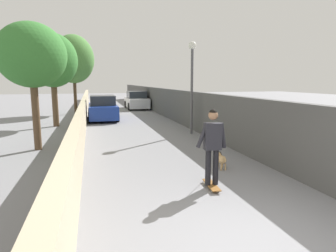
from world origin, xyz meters
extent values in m
plane|color=gray|center=(14.00, 0.00, 0.00)|extent=(80.00, 80.00, 0.00)
cube|color=tan|center=(12.00, 2.73, 0.62)|extent=(48.00, 0.30, 1.24)
cube|color=#4C4C4C|center=(12.00, -2.73, 0.96)|extent=(48.00, 0.30, 1.91)
cylinder|color=brown|center=(7.50, 4.18, 1.31)|extent=(0.25, 0.25, 2.62)
ellipsoid|color=#387A33|center=(7.50, 4.18, 3.32)|extent=(2.33, 2.33, 2.22)
cylinder|color=#473523|center=(19.00, 3.40, 1.56)|extent=(0.23, 0.23, 3.13)
ellipsoid|color=#4C843D|center=(19.00, 3.40, 4.02)|extent=(2.96, 2.96, 3.50)
cylinder|color=brown|center=(13.00, 4.16, 1.37)|extent=(0.31, 0.31, 2.74)
ellipsoid|color=#387A33|center=(13.00, 4.16, 3.51)|extent=(2.57, 2.57, 2.83)
cylinder|color=#4C4C51|center=(8.98, -2.18, 1.93)|extent=(0.12, 0.12, 3.86)
sphere|color=silver|center=(8.98, -2.18, 4.01)|extent=(0.36, 0.36, 0.36)
cube|color=brown|center=(2.43, -0.33, 0.07)|extent=(0.82, 0.28, 0.02)
cylinder|color=beige|center=(2.71, -0.29, 0.03)|extent=(0.06, 0.04, 0.06)
cylinder|color=beige|center=(2.70, -0.43, 0.03)|extent=(0.06, 0.04, 0.06)
cylinder|color=beige|center=(2.15, -0.24, 0.03)|extent=(0.06, 0.04, 0.06)
cylinder|color=beige|center=(2.14, -0.37, 0.03)|extent=(0.06, 0.04, 0.06)
cylinder|color=black|center=(2.44, -0.24, 0.50)|extent=(0.14, 0.14, 0.83)
cylinder|color=black|center=(2.42, -0.42, 0.50)|extent=(0.14, 0.14, 0.83)
cube|color=#26262D|center=(2.43, -0.33, 1.21)|extent=(0.26, 0.40, 0.61)
cylinder|color=#26262D|center=(2.45, -0.09, 1.25)|extent=(0.12, 0.29, 0.58)
cylinder|color=#26262D|center=(2.40, -0.57, 1.23)|extent=(0.11, 0.18, 0.59)
sphere|color=#9E7051|center=(2.43, -0.33, 1.70)|extent=(0.22, 0.22, 0.22)
sphere|color=black|center=(2.43, -0.33, 1.74)|extent=(0.19, 0.19, 0.19)
ellipsoid|color=tan|center=(3.68, -1.20, 0.27)|extent=(0.40, 0.26, 0.22)
sphere|color=tan|center=(3.93, -1.22, 0.34)|extent=(0.15, 0.15, 0.15)
cone|color=black|center=(3.93, -1.18, 0.42)|extent=(0.05, 0.05, 0.06)
cone|color=black|center=(3.92, -1.26, 0.42)|extent=(0.05, 0.05, 0.06)
cylinder|color=tan|center=(3.81, -1.15, 0.09)|extent=(0.04, 0.04, 0.18)
cylinder|color=tan|center=(3.80, -1.27, 0.09)|extent=(0.04, 0.04, 0.18)
cylinder|color=tan|center=(3.57, -1.13, 0.09)|extent=(0.04, 0.04, 0.18)
cylinder|color=tan|center=(3.56, -1.25, 0.09)|extent=(0.04, 0.04, 0.18)
cylinder|color=tan|center=(3.44, -1.17, 0.35)|extent=(0.14, 0.04, 0.13)
cylinder|color=black|center=(3.05, -0.76, 0.73)|extent=(1.27, 0.88, 0.66)
cube|color=navy|center=(14.99, 1.58, 0.56)|extent=(3.85, 1.70, 0.80)
cube|color=#262B33|center=(14.99, 1.58, 1.24)|extent=(2.00, 1.50, 0.60)
cylinder|color=black|center=(16.19, 2.37, 0.32)|extent=(0.64, 0.22, 0.64)
cylinder|color=black|center=(16.19, 0.79, 0.32)|extent=(0.64, 0.22, 0.64)
cylinder|color=black|center=(13.80, 2.37, 0.32)|extent=(0.64, 0.22, 0.64)
cylinder|color=black|center=(13.80, 0.79, 0.32)|extent=(0.64, 0.22, 0.64)
cube|color=silver|center=(21.52, -1.58, 0.56)|extent=(3.86, 1.70, 0.80)
cube|color=#262B33|center=(21.52, -1.58, 1.24)|extent=(2.00, 1.50, 0.60)
cylinder|color=black|center=(22.71, -0.79, 0.32)|extent=(0.64, 0.22, 0.64)
cylinder|color=black|center=(22.71, -2.37, 0.32)|extent=(0.64, 0.22, 0.64)
cylinder|color=black|center=(20.32, -0.79, 0.32)|extent=(0.64, 0.22, 0.64)
cylinder|color=black|center=(20.32, -2.37, 0.32)|extent=(0.64, 0.22, 0.64)
camera|label=1|loc=(-3.40, 2.28, 2.46)|focal=30.52mm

